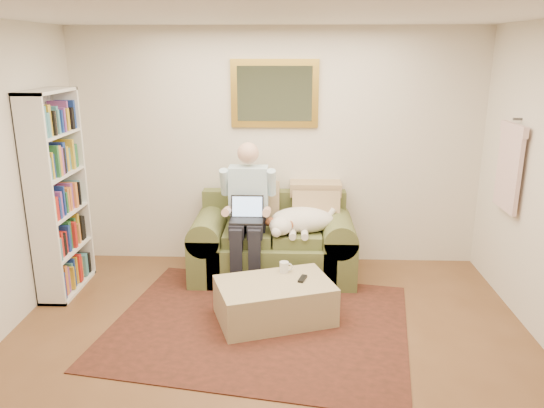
# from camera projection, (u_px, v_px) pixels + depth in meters

# --- Properties ---
(room_shell) EXTENTS (4.51, 5.00, 2.61)m
(room_shell) POSITION_uv_depth(u_px,v_px,m) (267.00, 203.00, 3.79)
(room_shell) COLOR brown
(room_shell) RESTS_ON ground
(rug) EXTENTS (2.87, 2.45, 0.01)m
(rug) POSITION_uv_depth(u_px,v_px,m) (260.00, 324.00, 4.71)
(rug) COLOR black
(rug) RESTS_ON room_shell
(sofa) EXTENTS (1.72, 0.87, 1.03)m
(sofa) POSITION_uv_depth(u_px,v_px,m) (273.00, 249.00, 5.68)
(sofa) COLOR #5F6736
(sofa) RESTS_ON room_shell
(seated_man) EXTENTS (0.57, 0.81, 1.44)m
(seated_man) POSITION_uv_depth(u_px,v_px,m) (247.00, 215.00, 5.42)
(seated_man) COLOR #8CC3D8
(seated_man) RESTS_ON sofa
(laptop) EXTENTS (0.33, 0.26, 0.24)m
(laptop) POSITION_uv_depth(u_px,v_px,m) (247.00, 214.00, 5.35)
(laptop) COLOR black
(laptop) RESTS_ON seated_man
(sleeping_dog) EXTENTS (0.71, 0.44, 0.26)m
(sleeping_dog) POSITION_uv_depth(u_px,v_px,m) (302.00, 220.00, 5.49)
(sleeping_dog) COLOR white
(sleeping_dog) RESTS_ON sofa
(ottoman) EXTENTS (1.15, 0.92, 0.36)m
(ottoman) POSITION_uv_depth(u_px,v_px,m) (274.00, 301.00, 4.76)
(ottoman) COLOR tan
(ottoman) RESTS_ON room_shell
(coffee_mug) EXTENTS (0.08, 0.08, 0.10)m
(coffee_mug) POSITION_uv_depth(u_px,v_px,m) (284.00, 267.00, 4.91)
(coffee_mug) COLOR white
(coffee_mug) RESTS_ON ottoman
(tv_remote) EXTENTS (0.09, 0.16, 0.02)m
(tv_remote) POSITION_uv_depth(u_px,v_px,m) (302.00, 279.00, 4.76)
(tv_remote) COLOR black
(tv_remote) RESTS_ON ottoman
(bookshelf) EXTENTS (0.28, 0.80, 2.00)m
(bookshelf) POSITION_uv_depth(u_px,v_px,m) (58.00, 194.00, 5.15)
(bookshelf) COLOR white
(bookshelf) RESTS_ON room_shell
(wall_mirror) EXTENTS (0.94, 0.04, 0.72)m
(wall_mirror) POSITION_uv_depth(u_px,v_px,m) (275.00, 94.00, 5.66)
(wall_mirror) COLOR gold
(wall_mirror) RESTS_ON room_shell
(hanging_shirt) EXTENTS (0.06, 0.52, 0.90)m
(hanging_shirt) POSITION_uv_depth(u_px,v_px,m) (510.00, 162.00, 4.89)
(hanging_shirt) COLOR beige
(hanging_shirt) RESTS_ON room_shell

